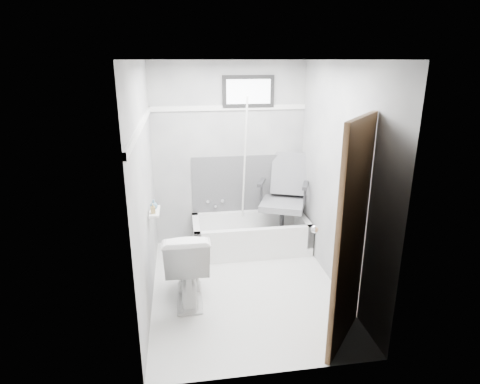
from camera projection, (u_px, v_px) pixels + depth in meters
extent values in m
plane|color=white|center=(245.00, 287.00, 4.45)|extent=(2.60, 2.60, 0.00)
plane|color=silver|center=(246.00, 60.00, 3.69)|extent=(2.60, 2.60, 0.00)
cube|color=slate|center=(229.00, 155.00, 5.29)|extent=(2.00, 0.02, 2.40)
cube|color=slate|center=(275.00, 237.00, 2.85)|extent=(2.00, 0.02, 2.40)
cube|color=slate|center=(145.00, 189.00, 3.93)|extent=(0.02, 2.60, 2.40)
cube|color=slate|center=(339.00, 180.00, 4.21)|extent=(0.02, 2.60, 2.40)
imported|color=white|center=(187.00, 264.00, 4.13)|extent=(0.47, 0.82, 0.80)
cube|color=#4C4C4F|center=(248.00, 184.00, 5.44)|extent=(1.50, 0.02, 0.78)
cube|color=white|center=(229.00, 108.00, 5.08)|extent=(2.00, 0.02, 0.06)
cube|color=white|center=(141.00, 125.00, 3.73)|extent=(0.02, 2.60, 0.06)
cylinder|color=white|center=(244.00, 171.00, 5.14)|extent=(0.02, 0.43, 1.91)
cube|color=white|center=(155.00, 212.00, 4.16)|extent=(0.10, 0.32, 0.02)
imported|color=#A48B52|center=(153.00, 208.00, 4.07)|extent=(0.05, 0.05, 0.10)
imported|color=teal|center=(154.00, 204.00, 4.20)|extent=(0.11, 0.11, 0.10)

